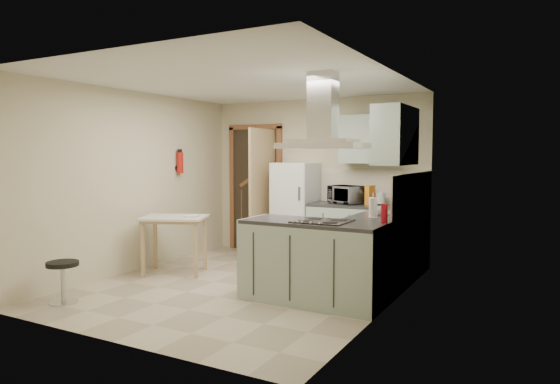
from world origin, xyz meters
The scene contains 28 objects.
floor centered at (0.00, 0.00, 0.00)m, with size 4.20×4.20×0.00m, color #B5A88D.
ceiling centered at (0.00, 0.00, 2.50)m, with size 4.20×4.20×0.00m, color silver.
back_wall centered at (0.00, 2.10, 1.25)m, with size 3.60×3.60×0.00m, color beige.
left_wall centered at (-1.80, 0.00, 1.25)m, with size 4.20×4.20×0.00m, color beige.
right_wall centered at (1.80, 0.00, 1.25)m, with size 4.20×4.20×0.00m, color beige.
doorway centered at (-1.10, 2.07, 1.05)m, with size 1.10×0.12×2.10m, color brown.
fridge centered at (-0.20, 1.80, 0.75)m, with size 0.60×0.60×1.50m, color white.
counter_back centered at (0.66, 1.80, 0.45)m, with size 1.08×0.60×0.90m, color #9EB2A0.
counter_right centered at (1.50, 1.12, 0.45)m, with size 0.60×1.95×0.90m, color #9EB2A0.
splashback centered at (0.96, 2.09, 1.15)m, with size 1.68×0.02×0.50m, color beige.
wall_cabinet_back centered at (0.95, 1.93, 1.85)m, with size 0.85×0.35×0.70m, color #9EB2A0.
wall_cabinet_right centered at (1.62, 0.85, 1.85)m, with size 0.35×0.90×0.70m, color #9EB2A0.
peninsula centered at (1.02, -0.18, 0.45)m, with size 1.55×0.65×0.90m, color #9EB2A0.
hob centered at (1.12, -0.18, 0.91)m, with size 0.58×0.50×0.01m, color black.
extractor_hood centered at (1.12, -0.18, 1.72)m, with size 0.90×0.55×0.10m, color silver.
sink centered at (1.50, 0.95, 0.91)m, with size 0.45×0.40×0.01m, color silver.
fire_extinguisher centered at (-1.74, 0.90, 1.50)m, with size 0.10×0.10×0.32m, color #B2140F.
drop_leaf_table centered at (-1.21, 0.13, 0.39)m, with size 0.84×0.63×0.79m, color #D9A585.
bentwood_chair centered at (-0.90, 1.67, 0.41)m, with size 0.36×0.36×0.81m, color #53231B.
stool centered at (-1.38, -1.53, 0.23)m, with size 0.34×0.34×0.46m, color black.
microwave centered at (0.62, 1.84, 1.03)m, with size 0.48×0.32×0.27m, color black.
kettle centered at (1.13, 1.90, 1.00)m, with size 0.13×0.13×0.19m, color silver.
cereal_box centered at (0.99, 1.84, 1.04)m, with size 0.07×0.19×0.28m, color orange.
soap_bottle centered at (1.69, 1.50, 0.98)m, with size 0.07×0.08×0.16m, color silver.
paper_towel centered at (1.51, 0.39, 1.02)m, with size 0.10×0.10×0.24m, color white.
cup centered at (1.49, 0.67, 0.95)m, with size 0.13×0.13×0.10m, color silver.
red_bottle centered at (1.75, 0.02, 1.00)m, with size 0.07×0.07×0.21m, color red.
book centered at (-1.06, 0.21, 0.83)m, with size 0.16×0.22×0.10m, color #953136.
Camera 1 is at (3.29, -5.10, 1.62)m, focal length 32.00 mm.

